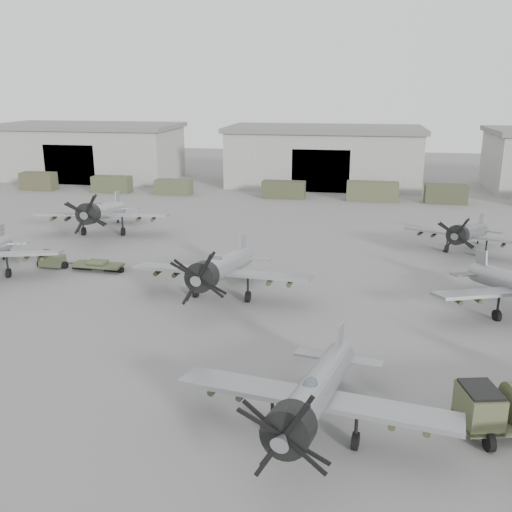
{
  "coord_description": "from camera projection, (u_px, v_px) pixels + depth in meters",
  "views": [
    {
      "loc": [
        4.97,
        -25.41,
        14.48
      ],
      "look_at": [
        -1.99,
        14.08,
        2.5
      ],
      "focal_mm": 40.0,
      "sensor_mm": 36.0,
      "label": 1
    }
  ],
  "objects": [
    {
      "name": "ground",
      "position": [
        247.0,
        383.0,
        28.95
      ],
      "size": [
        220.0,
        220.0,
        0.0
      ],
      "primitive_type": "plane",
      "color": "#5A5A58",
      "rests_on": "ground"
    },
    {
      "name": "support_truck_4",
      "position": [
        372.0,
        191.0,
        74.58
      ],
      "size": [
        6.64,
        2.2,
        2.51
      ],
      "primitive_type": "cube",
      "color": "#464930",
      "rests_on": "ground"
    },
    {
      "name": "aircraft_far_0",
      "position": [
        101.0,
        212.0,
        56.81
      ],
      "size": [
        13.43,
        12.09,
        5.33
      ],
      "rotation": [
        0.0,
        0.0,
        0.14
      ],
      "color": "#999CA1",
      "rests_on": "ground"
    },
    {
      "name": "support_truck_3",
      "position": [
        284.0,
        190.0,
        76.56
      ],
      "size": [
        5.75,
        2.2,
        2.26
      ],
      "primitive_type": "cube",
      "color": "#3C3E29",
      "rests_on": "ground"
    },
    {
      "name": "aircraft_near_1",
      "position": [
        313.0,
        395.0,
        23.59
      ],
      "size": [
        12.15,
        10.94,
        4.82
      ],
      "rotation": [
        0.0,
        0.0,
        -0.17
      ],
      "color": "gray",
      "rests_on": "ground"
    },
    {
      "name": "aircraft_far_1",
      "position": [
        467.0,
        233.0,
        50.19
      ],
      "size": [
        10.91,
        9.89,
        4.46
      ],
      "rotation": [
        0.0,
        0.0,
        -0.41
      ],
      "color": "gray",
      "rests_on": "ground"
    },
    {
      "name": "hangar_left",
      "position": [
        89.0,
        151.0,
        92.48
      ],
      "size": [
        29.0,
        14.8,
        8.7
      ],
      "color": "#A2A197",
      "rests_on": "ground"
    },
    {
      "name": "ground_crew",
      "position": [
        8.0,
        247.0,
        50.13
      ],
      "size": [
        0.5,
        0.69,
        1.77
      ],
      "primitive_type": "imported",
      "rotation": [
        0.0,
        0.0,
        1.69
      ],
      "color": "#44452D",
      "rests_on": "ground"
    },
    {
      "name": "support_truck_1",
      "position": [
        112.0,
        184.0,
        80.63
      ],
      "size": [
        5.4,
        2.2,
        2.29
      ],
      "primitive_type": "cube",
      "color": "#43482F",
      "rests_on": "ground"
    },
    {
      "name": "tug_trailer",
      "position": [
        69.0,
        262.0,
        46.95
      ],
      "size": [
        7.17,
        1.68,
        1.43
      ],
      "rotation": [
        0.0,
        0.0,
        -0.04
      ],
      "color": "#3C442C",
      "rests_on": "ground"
    },
    {
      "name": "aircraft_mid_1",
      "position": [
        221.0,
        269.0,
        39.54
      ],
      "size": [
        12.78,
        11.5,
        5.1
      ],
      "rotation": [
        0.0,
        0.0,
        -0.07
      ],
      "color": "#97999F",
      "rests_on": "ground"
    },
    {
      "name": "support_truck_0",
      "position": [
        39.0,
        181.0,
        82.46
      ],
      "size": [
        4.94,
        2.2,
        2.55
      ],
      "primitive_type": "cube",
      "color": "#44432C",
      "rests_on": "ground"
    },
    {
      "name": "support_truck_5",
      "position": [
        446.0,
        194.0,
        73.05
      ],
      "size": [
        5.24,
        2.2,
        2.41
      ],
      "primitive_type": "cube",
      "color": "#383B26",
      "rests_on": "ground"
    },
    {
      "name": "hangar_center",
      "position": [
        324.0,
        156.0,
        86.16
      ],
      "size": [
        29.0,
        14.8,
        8.7
      ],
      "color": "#A2A197",
      "rests_on": "ground"
    },
    {
      "name": "support_truck_2",
      "position": [
        174.0,
        187.0,
        79.15
      ],
      "size": [
        5.05,
        2.2,
        2.03
      ],
      "primitive_type": "cube",
      "color": "#444A30",
      "rests_on": "ground"
    }
  ]
}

